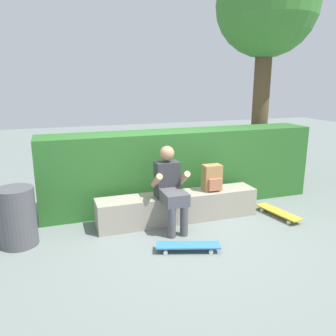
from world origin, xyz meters
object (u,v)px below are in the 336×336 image
at_px(bench_main, 178,207).
at_px(backpack_on_bench, 212,178).
at_px(person_skater, 170,186).
at_px(skateboard_beside_bench, 279,212).
at_px(trash_bin, 17,217).
at_px(skateboard_near_person, 188,246).

height_order(bench_main, backpack_on_bench, backpack_on_bench).
bearing_deg(person_skater, skateboard_beside_bench, -6.12).
distance_m(backpack_on_bench, trash_bin, 2.79).
relative_size(bench_main, backpack_on_bench, 6.16).
distance_m(person_skater, skateboard_beside_bench, 1.83).
bearing_deg(skateboard_near_person, person_skater, 87.75).
xyz_separation_m(bench_main, trash_bin, (-2.23, -0.09, 0.17)).
relative_size(bench_main, skateboard_near_person, 2.99).
height_order(bench_main, person_skater, person_skater).
xyz_separation_m(skateboard_near_person, skateboard_beside_bench, (1.76, 0.57, 0.00)).
xyz_separation_m(bench_main, skateboard_beside_bench, (1.53, -0.39, -0.14)).
bearing_deg(skateboard_near_person, trash_bin, 156.37).
xyz_separation_m(person_skater, trash_bin, (-2.03, 0.12, -0.24)).
distance_m(bench_main, trash_bin, 2.24).
xyz_separation_m(person_skater, skateboard_beside_bench, (1.73, -0.19, -0.55)).
xyz_separation_m(bench_main, backpack_on_bench, (0.55, -0.01, 0.41)).
xyz_separation_m(skateboard_near_person, trash_bin, (-2.00, 0.87, 0.31)).
height_order(skateboard_beside_bench, trash_bin, trash_bin).
relative_size(bench_main, trash_bin, 3.21).
bearing_deg(person_skater, backpack_on_bench, 14.70).
height_order(backpack_on_bench, trash_bin, backpack_on_bench).
distance_m(bench_main, backpack_on_bench, 0.68).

